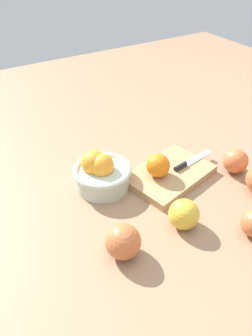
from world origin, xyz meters
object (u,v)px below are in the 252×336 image
object	(u,v)px
orange_on_board	(158,165)
cutting_board	(170,174)
knife	(188,163)
apple_mid_right	(236,161)
apple_front_center	(184,214)
bowl	(101,173)
apple_front_left	(123,242)

from	to	relation	value
orange_on_board	cutting_board	bearing A→B (deg)	-8.38
cutting_board	knife	world-z (taller)	knife
orange_on_board	apple_mid_right	size ratio (longest dim) A/B	0.92
cutting_board	apple_front_center	bearing A→B (deg)	-117.15
bowl	knife	distance (m)	0.26
knife	apple_front_center	xyz separation A→B (m)	(-0.15, -0.17, 0.01)
cutting_board	apple_front_center	size ratio (longest dim) A/B	3.24
cutting_board	apple_front_center	xyz separation A→B (m)	(-0.08, -0.17, 0.03)
cutting_board	apple_front_left	xyz separation A→B (m)	(-0.25, -0.16, 0.03)
bowl	cutting_board	xyz separation A→B (m)	(0.18, -0.07, -0.03)
orange_on_board	apple_front_center	distance (m)	0.18
knife	apple_front_center	world-z (taller)	apple_front_center
bowl	orange_on_board	size ratio (longest dim) A/B	2.42
orange_on_board	apple_mid_right	bearing A→B (deg)	-19.56
knife	orange_on_board	bearing A→B (deg)	177.90
bowl	cutting_board	world-z (taller)	bowl
apple_front_center	apple_front_left	size ratio (longest dim) A/B	0.94
apple_mid_right	orange_on_board	bearing A→B (deg)	160.44
knife	apple_front_left	distance (m)	0.36
cutting_board	knife	bearing A→B (deg)	1.63
knife	apple_front_left	bearing A→B (deg)	-152.64
bowl	apple_mid_right	distance (m)	0.39
cutting_board	apple_mid_right	world-z (taller)	apple_mid_right
apple_mid_right	apple_front_left	world-z (taller)	apple_front_left
orange_on_board	apple_front_left	world-z (taller)	orange_on_board
orange_on_board	apple_front_center	xyz separation A→B (m)	(-0.05, -0.17, -0.02)
apple_front_center	apple_front_left	distance (m)	0.17
apple_front_center	apple_mid_right	distance (m)	0.28
bowl	apple_mid_right	world-z (taller)	bowl
apple_front_center	apple_front_left	world-z (taller)	apple_front_left
cutting_board	orange_on_board	size ratio (longest dim) A/B	3.65
cutting_board	apple_front_left	distance (m)	0.30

